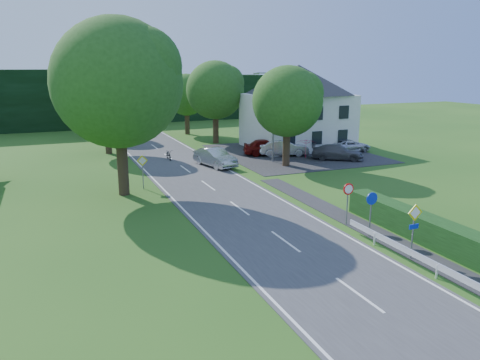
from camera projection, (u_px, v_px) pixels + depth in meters
name	position (u px, v px, depth m)	size (l,w,h in m)	color
road	(228.00, 200.00, 30.41)	(7.00, 80.00, 0.04)	#3D3D40
parking_pad	(294.00, 153.00, 46.53)	(14.00, 16.00, 0.04)	black
line_edge_left	(179.00, 205.00, 29.20)	(0.12, 80.00, 0.01)	white
line_edge_right	(273.00, 194.00, 31.61)	(0.12, 80.00, 0.01)	white
line_centre	(228.00, 200.00, 30.41)	(0.12, 80.00, 0.01)	white
tree_main	(119.00, 108.00, 30.40)	(9.40, 9.40, 11.64)	#224D17
tree_left_far	(106.00, 110.00, 45.49)	(7.00, 7.00, 8.58)	#224D17
tree_right_far	(215.00, 102.00, 51.67)	(7.40, 7.40, 9.09)	#224D17
tree_left_back	(98.00, 104.00, 56.51)	(6.60, 6.60, 8.07)	#224D17
tree_right_back	(187.00, 104.00, 58.67)	(6.20, 6.20, 7.56)	#224D17
tree_right_mid	(287.00, 117.00, 39.72)	(7.00, 7.00, 8.58)	#224D17
treeline_right	(171.00, 98.00, 73.84)	(30.00, 5.00, 7.00)	black
house_white	(298.00, 106.00, 48.91)	(10.60, 8.40, 8.60)	silver
streetlight	(272.00, 113.00, 41.31)	(2.03, 0.18, 8.00)	slate
sign_priority_right	(414.00, 221.00, 20.79)	(0.78, 0.09, 2.59)	slate
sign_roundabout	(371.00, 206.00, 23.52)	(0.64, 0.08, 2.37)	slate
sign_speed_limit	(348.00, 194.00, 25.28)	(0.64, 0.11, 2.37)	slate
sign_priority_left	(142.00, 165.00, 32.81)	(0.78, 0.09, 2.44)	slate
moving_car	(215.00, 157.00, 40.28)	(1.66, 4.76, 1.57)	#B1B0B5
motorcycle	(169.00, 155.00, 43.18)	(0.62, 1.78, 0.93)	black
parked_car_red	(268.00, 147.00, 45.28)	(1.92, 4.78, 1.63)	#630C0B
parked_car_silver_a	(284.00, 147.00, 45.09)	(1.66, 4.77, 1.57)	#AFB0B3
parked_car_grey	(337.00, 152.00, 43.22)	(1.92, 4.72, 1.37)	#515055
parked_car_silver_b	(349.00, 146.00, 47.17)	(2.04, 4.42, 1.23)	silver
parasol	(306.00, 149.00, 43.85)	(1.95, 1.98, 1.78)	red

